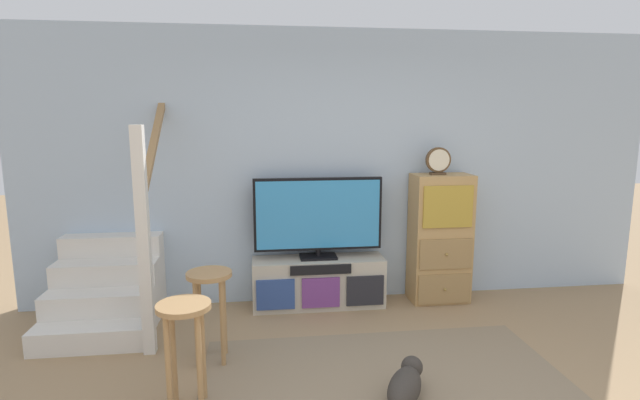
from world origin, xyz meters
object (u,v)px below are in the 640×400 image
at_px(bar_stool_near, 185,331).
at_px(dog, 406,385).
at_px(side_cabinet, 440,239).
at_px(television, 318,216).
at_px(media_console, 319,282).
at_px(desk_clock, 438,161).
at_px(bar_stool_far, 210,295).

bearing_deg(bar_stool_near, dog, -4.00).
relative_size(side_cabinet, dog, 2.62).
distance_m(television, side_cabinet, 1.26).
xyz_separation_m(television, dog, (0.37, -1.73, -0.79)).
relative_size(media_console, desk_clock, 4.81).
distance_m(television, bar_stool_near, 1.97).
distance_m(side_cabinet, bar_stool_near, 2.80).
distance_m(desk_clock, bar_stool_far, 2.51).
distance_m(television, dog, 1.94).
bearing_deg(dog, bar_stool_near, 176.00).
bearing_deg(television, media_console, -90.00).
bearing_deg(side_cabinet, bar_stool_far, -155.30).
height_order(media_console, dog, media_console).
xyz_separation_m(bar_stool_near, bar_stool_far, (0.10, 0.61, 0.00)).
distance_m(media_console, side_cabinet, 1.30).
height_order(media_console, bar_stool_far, bar_stool_far).
bearing_deg(television, side_cabinet, -0.63).
bearing_deg(bar_stool_near, desk_clock, 35.79).
xyz_separation_m(desk_clock, bar_stool_far, (-2.13, -0.99, -0.90)).
relative_size(television, dog, 2.52).
xyz_separation_m(media_console, bar_stool_near, (-1.04, -1.61, 0.29)).
bearing_deg(desk_clock, television, 178.61).
bearing_deg(side_cabinet, media_console, -179.53).
bearing_deg(dog, media_console, 102.16).
height_order(bar_stool_far, dog, bar_stool_far).
relative_size(bar_stool_near, dog, 1.44).
xyz_separation_m(side_cabinet, bar_stool_far, (-2.18, -1.00, -0.12)).
relative_size(desk_clock, bar_stool_far, 0.38).
xyz_separation_m(side_cabinet, desk_clock, (-0.06, -0.02, 0.78)).
relative_size(side_cabinet, desk_clock, 4.83).
height_order(bar_stool_near, dog, bar_stool_near).
height_order(television, dog, television).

